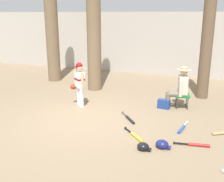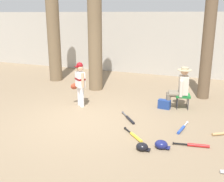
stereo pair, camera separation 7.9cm
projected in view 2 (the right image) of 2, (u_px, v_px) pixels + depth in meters
name	position (u px, v px, depth m)	size (l,w,h in m)	color
ground_plane	(83.00, 121.00, 6.89)	(60.00, 60.00, 0.00)	#7F6B51
concrete_back_wall	(147.00, 43.00, 12.06)	(18.00, 0.36, 2.71)	#ADA89E
tree_near_player	(94.00, 8.00, 9.01)	(0.66, 0.66, 6.26)	brown
tree_behind_spectator	(209.00, 35.00, 8.23)	(0.49, 0.49, 4.46)	brown
young_ballplayer	(80.00, 81.00, 7.81)	(0.59, 0.41, 1.31)	white
folding_stool	(183.00, 96.00, 7.72)	(0.48, 0.48, 0.41)	#196B2D
seated_spectator	(180.00, 87.00, 7.66)	(0.68, 0.54, 1.20)	#6B6051
handbag_beside_stool	(164.00, 104.00, 7.75)	(0.34, 0.18, 0.26)	navy
tree_far_left	(53.00, 20.00, 10.46)	(0.68, 0.68, 5.46)	brown
bat_yellow_trainer	(135.00, 136.00, 5.95)	(0.60, 0.58, 0.07)	yellow
bat_blue_youth	(182.00, 129.00, 6.33)	(0.18, 0.74, 0.07)	#2347AD
bat_red_barrel	(195.00, 145.00, 5.54)	(0.73, 0.19, 0.07)	red
bat_wood_tan	(224.00, 133.00, 6.09)	(0.70, 0.49, 0.07)	tan
bat_black_composite	(129.00, 119.00, 6.92)	(0.56, 0.67, 0.07)	black
batting_helmet_black	(142.00, 147.00, 5.39)	(0.29, 0.22, 0.17)	black
batting_helmet_navy	(161.00, 145.00, 5.47)	(0.31, 0.24, 0.18)	navy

